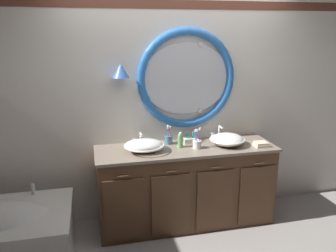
{
  "coord_description": "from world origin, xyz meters",
  "views": [
    {
      "loc": [
        -0.93,
        -3.0,
        2.07
      ],
      "look_at": [
        -0.17,
        0.25,
        1.13
      ],
      "focal_mm": 36.41,
      "sensor_mm": 36.0,
      "label": 1
    }
  ],
  "objects_px": {
    "sink_basin_right": "(227,139)",
    "soap_dispenser": "(180,140)",
    "sink_basin_left": "(144,145)",
    "toothbrush_holder_right": "(197,144)",
    "toiletry_basket": "(190,140)",
    "folded_hand_towel": "(261,144)",
    "toothbrush_holder_left": "(169,139)"
  },
  "relations": [
    {
      "from": "toothbrush_holder_right",
      "to": "soap_dispenser",
      "type": "relative_size",
      "value": 1.34
    },
    {
      "from": "sink_basin_left",
      "to": "toiletry_basket",
      "type": "bearing_deg",
      "value": 16.72
    },
    {
      "from": "folded_hand_towel",
      "to": "toiletry_basket",
      "type": "height_order",
      "value": "toiletry_basket"
    },
    {
      "from": "toothbrush_holder_left",
      "to": "sink_basin_left",
      "type": "bearing_deg",
      "value": -148.55
    },
    {
      "from": "soap_dispenser",
      "to": "folded_hand_towel",
      "type": "xyz_separation_m",
      "value": [
        0.84,
        -0.17,
        -0.05
      ]
    },
    {
      "from": "soap_dispenser",
      "to": "toiletry_basket",
      "type": "xyz_separation_m",
      "value": [
        0.14,
        0.11,
        -0.04
      ]
    },
    {
      "from": "sink_basin_left",
      "to": "toothbrush_holder_right",
      "type": "height_order",
      "value": "toothbrush_holder_right"
    },
    {
      "from": "sink_basin_right",
      "to": "soap_dispenser",
      "type": "relative_size",
      "value": 2.26
    },
    {
      "from": "folded_hand_towel",
      "to": "toiletry_basket",
      "type": "distance_m",
      "value": 0.76
    },
    {
      "from": "sink_basin_right",
      "to": "soap_dispenser",
      "type": "distance_m",
      "value": 0.51
    },
    {
      "from": "toothbrush_holder_left",
      "to": "soap_dispenser",
      "type": "bearing_deg",
      "value": -55.35
    },
    {
      "from": "toothbrush_holder_left",
      "to": "soap_dispenser",
      "type": "relative_size",
      "value": 1.23
    },
    {
      "from": "soap_dispenser",
      "to": "folded_hand_towel",
      "type": "height_order",
      "value": "soap_dispenser"
    },
    {
      "from": "sink_basin_left",
      "to": "toothbrush_holder_right",
      "type": "relative_size",
      "value": 1.84
    },
    {
      "from": "sink_basin_left",
      "to": "sink_basin_right",
      "type": "relative_size",
      "value": 1.09
    },
    {
      "from": "soap_dispenser",
      "to": "folded_hand_towel",
      "type": "relative_size",
      "value": 1.17
    },
    {
      "from": "folded_hand_towel",
      "to": "sink_basin_right",
      "type": "bearing_deg",
      "value": 160.05
    },
    {
      "from": "sink_basin_left",
      "to": "soap_dispenser",
      "type": "height_order",
      "value": "soap_dispenser"
    },
    {
      "from": "sink_basin_right",
      "to": "toiletry_basket",
      "type": "relative_size",
      "value": 2.57
    },
    {
      "from": "sink_basin_left",
      "to": "soap_dispenser",
      "type": "bearing_deg",
      "value": 6.73
    },
    {
      "from": "toothbrush_holder_left",
      "to": "folded_hand_towel",
      "type": "bearing_deg",
      "value": -17.92
    },
    {
      "from": "sink_basin_left",
      "to": "toothbrush_holder_left",
      "type": "height_order",
      "value": "toothbrush_holder_left"
    },
    {
      "from": "sink_basin_left",
      "to": "folded_hand_towel",
      "type": "relative_size",
      "value": 2.87
    },
    {
      "from": "sink_basin_right",
      "to": "toiletry_basket",
      "type": "bearing_deg",
      "value": 156.35
    },
    {
      "from": "soap_dispenser",
      "to": "folded_hand_towel",
      "type": "bearing_deg",
      "value": -11.23
    },
    {
      "from": "sink_basin_left",
      "to": "toothbrush_holder_left",
      "type": "distance_m",
      "value": 0.35
    },
    {
      "from": "toothbrush_holder_right",
      "to": "soap_dispenser",
      "type": "distance_m",
      "value": 0.18
    },
    {
      "from": "toothbrush_holder_right",
      "to": "folded_hand_towel",
      "type": "height_order",
      "value": "toothbrush_holder_right"
    },
    {
      "from": "toiletry_basket",
      "to": "soap_dispenser",
      "type": "bearing_deg",
      "value": -141.35
    },
    {
      "from": "toothbrush_holder_left",
      "to": "toiletry_basket",
      "type": "distance_m",
      "value": 0.24
    },
    {
      "from": "sink_basin_left",
      "to": "toothbrush_holder_right",
      "type": "xyz_separation_m",
      "value": [
        0.55,
        -0.03,
        -0.01
      ]
    },
    {
      "from": "folded_hand_towel",
      "to": "soap_dispenser",
      "type": "bearing_deg",
      "value": 168.77
    }
  ]
}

